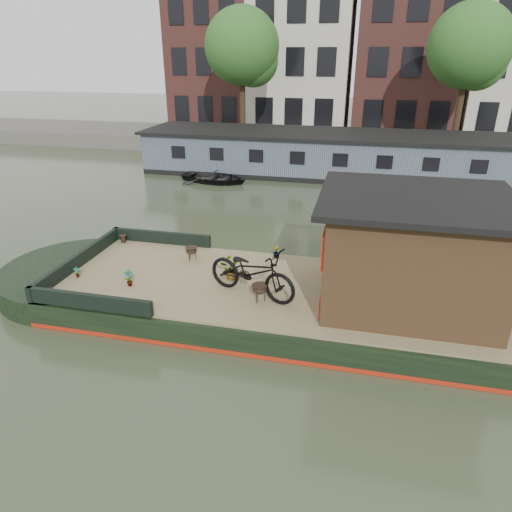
% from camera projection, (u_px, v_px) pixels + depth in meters
% --- Properties ---
extents(ground, '(120.00, 120.00, 0.00)m').
position_uv_depth(ground, '(305.00, 314.00, 10.95)').
color(ground, '#2F3824').
rests_on(ground, ground).
extents(houseboat_hull, '(14.01, 4.02, 0.60)m').
position_uv_depth(houseboat_hull, '(251.00, 298.00, 11.11)').
color(houseboat_hull, black).
rests_on(houseboat_hull, ground).
extents(houseboat_deck, '(11.80, 3.80, 0.05)m').
position_uv_depth(houseboat_deck, '(306.00, 291.00, 10.69)').
color(houseboat_deck, '#8C7D57').
rests_on(houseboat_deck, houseboat_hull).
extents(bow_bulwark, '(3.00, 4.00, 0.35)m').
position_uv_depth(bow_bulwark, '(110.00, 262.00, 11.66)').
color(bow_bulwark, black).
rests_on(bow_bulwark, houseboat_deck).
extents(cabin, '(4.00, 3.50, 2.42)m').
position_uv_depth(cabin, '(411.00, 250.00, 9.73)').
color(cabin, '#301E13').
rests_on(cabin, houseboat_deck).
extents(bicycle, '(2.35, 1.47, 1.17)m').
position_uv_depth(bicycle, '(252.00, 272.00, 10.22)').
color(bicycle, black).
rests_on(bicycle, houseboat_deck).
extents(potted_plant_a, '(0.27, 0.25, 0.43)m').
position_uv_depth(potted_plant_a, '(129.00, 278.00, 10.77)').
color(potted_plant_a, maroon).
rests_on(potted_plant_a, houseboat_deck).
extents(potted_plant_b, '(0.20, 0.22, 0.34)m').
position_uv_depth(potted_plant_b, '(276.00, 252.00, 12.31)').
color(potted_plant_b, maroon).
rests_on(potted_plant_b, houseboat_deck).
extents(potted_plant_c, '(0.61, 0.58, 0.54)m').
position_uv_depth(potted_plant_c, '(230.00, 269.00, 11.08)').
color(potted_plant_c, '#A23B2F').
rests_on(potted_plant_c, houseboat_deck).
extents(potted_plant_e, '(0.17, 0.17, 0.27)m').
position_uv_depth(potted_plant_e, '(77.00, 272.00, 11.22)').
color(potted_plant_e, maroon).
rests_on(potted_plant_e, houseboat_deck).
extents(brazier_front, '(0.46, 0.46, 0.40)m').
position_uv_depth(brazier_front, '(260.00, 293.00, 10.13)').
color(brazier_front, black).
rests_on(brazier_front, houseboat_deck).
extents(brazier_rear, '(0.45, 0.45, 0.38)m').
position_uv_depth(brazier_rear, '(192.00, 254.00, 12.14)').
color(brazier_rear, black).
rests_on(brazier_rear, houseboat_deck).
extents(bollard_port, '(0.20, 0.20, 0.23)m').
position_uv_depth(bollard_port, '(123.00, 239.00, 13.31)').
color(bollard_port, black).
rests_on(bollard_port, houseboat_deck).
extents(bollard_stbd, '(0.19, 0.19, 0.22)m').
position_uv_depth(bollard_stbd, '(50.00, 294.00, 10.29)').
color(bollard_stbd, black).
rests_on(bollard_stbd, houseboat_deck).
extents(dinghy, '(3.67, 2.92, 0.68)m').
position_uv_depth(dinghy, '(215.00, 175.00, 22.04)').
color(dinghy, black).
rests_on(dinghy, ground).
extents(far_houseboat, '(20.40, 4.40, 2.11)m').
position_uv_depth(far_houseboat, '(342.00, 156.00, 23.00)').
color(far_houseboat, '#505D6B').
rests_on(far_houseboat, ground).
extents(quay, '(60.00, 6.00, 0.90)m').
position_uv_depth(quay, '(348.00, 144.00, 29.00)').
color(quay, '#47443F').
rests_on(quay, ground).
extents(townhouse_row, '(27.25, 8.00, 16.50)m').
position_uv_depth(townhouse_row, '(363.00, 20.00, 32.16)').
color(townhouse_row, brown).
rests_on(townhouse_row, ground).
extents(tree_left, '(4.40, 4.40, 7.40)m').
position_uv_depth(tree_left, '(245.00, 50.00, 26.83)').
color(tree_left, '#332316').
rests_on(tree_left, quay).
extents(tree_right, '(4.40, 4.40, 7.40)m').
position_uv_depth(tree_right, '(472.00, 50.00, 24.24)').
color(tree_right, '#332316').
rests_on(tree_right, quay).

